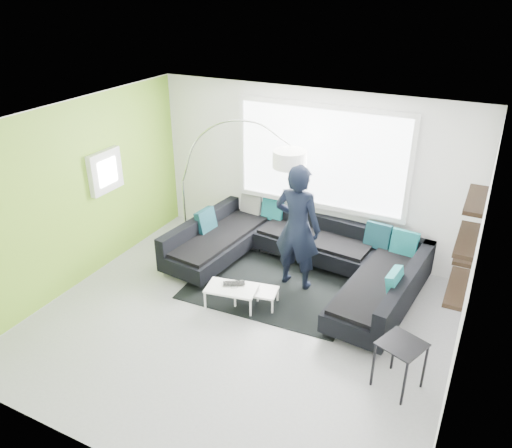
{
  "coord_description": "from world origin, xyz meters",
  "views": [
    {
      "loc": [
        2.72,
        -4.94,
        4.32
      ],
      "look_at": [
        -0.2,
        0.9,
        1.1
      ],
      "focal_mm": 35.0,
      "sensor_mm": 36.0,
      "label": 1
    }
  ],
  "objects_px": {
    "laptop": "(234,285)",
    "coffee_table": "(244,296)",
    "arc_lamp": "(183,181)",
    "side_table": "(399,365)",
    "person": "(297,228)",
    "sectional_sofa": "(294,259)"
  },
  "relations": [
    {
      "from": "sectional_sofa",
      "to": "laptop",
      "type": "relative_size",
      "value": 10.49
    },
    {
      "from": "laptop",
      "to": "coffee_table",
      "type": "bearing_deg",
      "value": -16.5
    },
    {
      "from": "arc_lamp",
      "to": "person",
      "type": "bearing_deg",
      "value": -7.61
    },
    {
      "from": "arc_lamp",
      "to": "person",
      "type": "xyz_separation_m",
      "value": [
        2.29,
        -0.38,
        -0.21
      ]
    },
    {
      "from": "arc_lamp",
      "to": "person",
      "type": "height_order",
      "value": "arc_lamp"
    },
    {
      "from": "sectional_sofa",
      "to": "laptop",
      "type": "xyz_separation_m",
      "value": [
        -0.51,
        -1.03,
        -0.03
      ]
    },
    {
      "from": "side_table",
      "to": "person",
      "type": "relative_size",
      "value": 0.32
    },
    {
      "from": "sectional_sofa",
      "to": "coffee_table",
      "type": "bearing_deg",
      "value": -104.42
    },
    {
      "from": "arc_lamp",
      "to": "sectional_sofa",
      "type": "bearing_deg",
      "value": -4.47
    },
    {
      "from": "side_table",
      "to": "laptop",
      "type": "distance_m",
      "value": 2.57
    },
    {
      "from": "coffee_table",
      "to": "side_table",
      "type": "distance_m",
      "value": 2.45
    },
    {
      "from": "coffee_table",
      "to": "arc_lamp",
      "type": "xyz_separation_m",
      "value": [
        -1.83,
        1.24,
        1.04
      ]
    },
    {
      "from": "person",
      "to": "sectional_sofa",
      "type": "bearing_deg",
      "value": -56.95
    },
    {
      "from": "sectional_sofa",
      "to": "person",
      "type": "height_order",
      "value": "person"
    },
    {
      "from": "sectional_sofa",
      "to": "laptop",
      "type": "distance_m",
      "value": 1.15
    },
    {
      "from": "person",
      "to": "arc_lamp",
      "type": "bearing_deg",
      "value": -7.4
    },
    {
      "from": "arc_lamp",
      "to": "person",
      "type": "distance_m",
      "value": 2.33
    },
    {
      "from": "coffee_table",
      "to": "arc_lamp",
      "type": "distance_m",
      "value": 2.45
    },
    {
      "from": "coffee_table",
      "to": "side_table",
      "type": "bearing_deg",
      "value": -25.61
    },
    {
      "from": "side_table",
      "to": "sectional_sofa",
      "type": "bearing_deg",
      "value": 140.5
    },
    {
      "from": "sectional_sofa",
      "to": "side_table",
      "type": "relative_size",
      "value": 6.24
    },
    {
      "from": "sectional_sofa",
      "to": "arc_lamp",
      "type": "relative_size",
      "value": 1.65
    }
  ]
}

